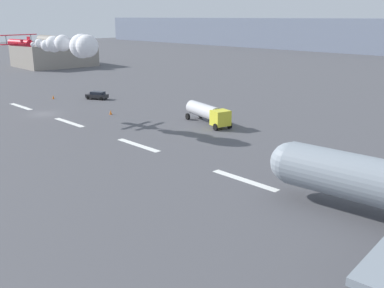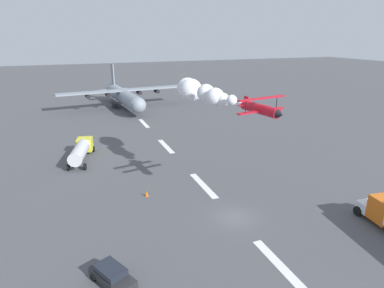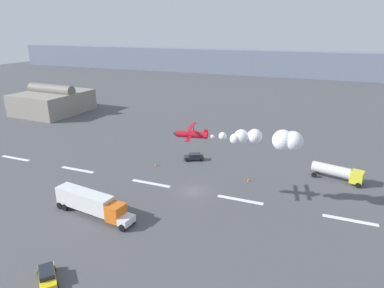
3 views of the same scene
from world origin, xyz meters
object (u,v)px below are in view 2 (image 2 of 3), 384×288
fuel_tanker_truck (81,150)px  traffic_cone_far (147,194)px  stunt_biplane_red (201,92)px  airport_staff_sedan (112,275)px  cargo_transport_plane (125,96)px

fuel_tanker_truck → traffic_cone_far: (-15.86, -6.83, -1.37)m
stunt_biplane_red → airport_staff_sedan: bearing=139.7°
cargo_transport_plane → stunt_biplane_red: (-48.63, -2.18, 8.58)m
cargo_transport_plane → airport_staff_sedan: bearing=169.0°
cargo_transport_plane → airport_staff_sedan: cargo_transport_plane is taller
stunt_biplane_red → fuel_tanker_truck: stunt_biplane_red is taller
fuel_tanker_truck → traffic_cone_far: 17.32m
airport_staff_sedan → stunt_biplane_red: bearing=-40.3°
cargo_transport_plane → airport_staff_sedan: 67.74m
stunt_biplane_red → traffic_cone_far: stunt_biplane_red is taller
traffic_cone_far → fuel_tanker_truck: bearing=23.3°
airport_staff_sedan → fuel_tanker_truck: bearing=1.3°
cargo_transport_plane → stunt_biplane_red: stunt_biplane_red is taller
airport_staff_sedan → cargo_transport_plane: bearing=-11.0°
stunt_biplane_red → airport_staff_sedan: 25.86m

